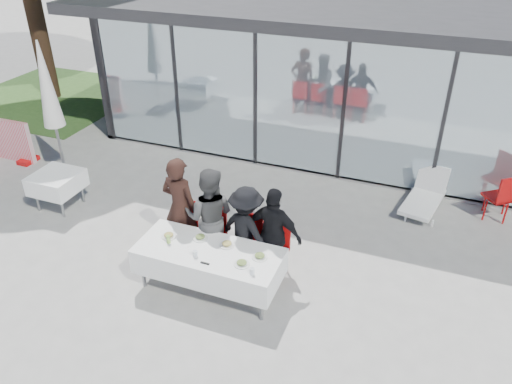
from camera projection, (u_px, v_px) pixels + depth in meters
ground at (219, 280)px, 8.14m from camera, size 90.00×90.00×0.00m
pavilion at (418, 41)px, 12.97m from camera, size 14.80×8.80×3.44m
dining_table at (209, 261)px, 7.70m from camera, size 2.26×0.96×0.75m
diner_a at (180, 208)px, 8.31m from camera, size 0.74×0.74×1.84m
diner_chair_a at (184, 224)px, 8.56m from camera, size 0.44×0.44×0.97m
diner_b at (210, 216)px, 8.17m from camera, size 1.01×1.01×1.74m
diner_chair_b at (212, 231)px, 8.39m from camera, size 0.44×0.44×0.97m
diner_c at (246, 230)px, 8.02m from camera, size 1.26×1.26×1.53m
diner_chair_c at (248, 239)px, 8.19m from camera, size 0.44×0.44×0.97m
diner_d at (274, 234)px, 7.85m from camera, size 1.06×1.06×1.61m
diner_chair_d at (275, 245)px, 8.04m from camera, size 0.44×0.44×0.97m
plate_a at (169, 235)px, 7.87m from camera, size 0.24×0.24×0.07m
plate_b at (200, 237)px, 7.83m from camera, size 0.24×0.24×0.07m
plate_c at (227, 244)px, 7.67m from camera, size 0.24×0.24×0.07m
plate_d at (260, 256)px, 7.41m from camera, size 0.24×0.24×0.07m
plate_extra at (242, 263)px, 7.27m from camera, size 0.24×0.24×0.07m
juice_bottle at (168, 239)px, 7.72m from camera, size 0.06×0.06×0.13m
drinking_glasses at (223, 262)px, 7.26m from camera, size 1.01×0.14×0.10m
folded_eyeglasses at (205, 263)px, 7.30m from camera, size 0.14×0.03×0.01m
spare_table_left at (57, 182)px, 9.79m from camera, size 0.86×0.86×0.74m
spare_chair_b at (502, 196)px, 9.38m from camera, size 0.62×0.62×0.97m
market_umbrella at (48, 93)px, 10.18m from camera, size 0.50×0.50×3.00m
lounger at (425, 195)px, 9.95m from camera, size 0.84×1.42×0.72m
grass_patch at (53, 96)px, 15.59m from camera, size 5.00×5.00×0.02m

